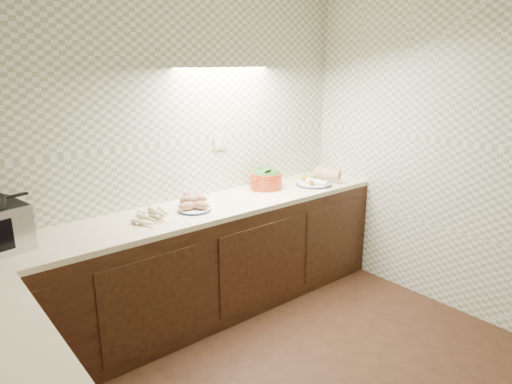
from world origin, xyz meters
TOP-DOWN VIEW (x-y plane):
  - room at (0.00, 0.00)m, footprint 3.60×3.60m
  - counter at (-0.68, 0.68)m, footprint 3.60×3.60m
  - parsnip_pile at (-0.27, 1.46)m, footprint 0.42×0.36m
  - sweet_potato_plate at (0.08, 1.48)m, footprint 0.26×0.25m
  - onion_bowl at (0.12, 1.62)m, footprint 0.14×0.14m
  - dutch_oven at (0.90, 1.61)m, footprint 0.35×0.33m
  - veg_plate at (1.38, 1.45)m, footprint 0.40×0.38m

SIDE VIEW (x-z plane):
  - counter at x=-0.68m, z-range 0.00..0.90m
  - parsnip_pile at x=-0.27m, z-range 0.90..0.97m
  - onion_bowl at x=0.12m, z-range 0.89..0.99m
  - sweet_potato_plate at x=0.08m, z-range 0.89..1.00m
  - veg_plate at x=1.38m, z-range 0.88..1.03m
  - dutch_oven at x=0.90m, z-range 0.90..1.09m
  - room at x=0.00m, z-range 0.33..2.93m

